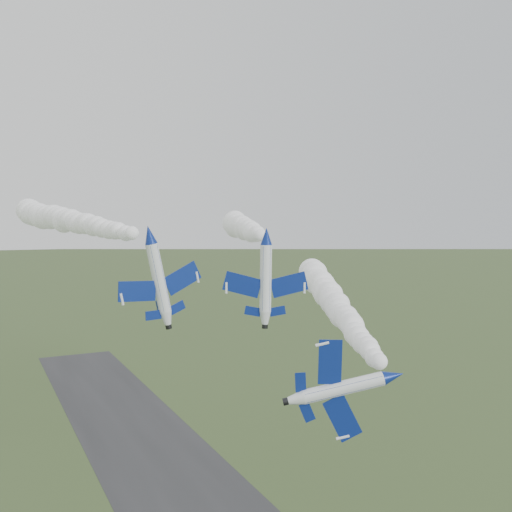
# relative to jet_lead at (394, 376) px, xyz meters

# --- Properties ---
(jet_lead) EXTENTS (7.00, 11.50, 9.73)m
(jet_lead) POSITION_rel_jet_lead_xyz_m (0.00, 0.00, 0.00)
(jet_lead) COLOR white
(smoke_trail_jet_lead) EXTENTS (28.74, 56.69, 5.24)m
(smoke_trail_jet_lead) POSITION_rel_jet_lead_xyz_m (13.42, 29.64, 2.49)
(smoke_trail_jet_lead) COLOR white
(jet_pair_left) EXTENTS (10.92, 13.24, 3.77)m
(jet_pair_left) POSITION_rel_jet_lead_xyz_m (-16.81, 25.13, 13.38)
(jet_pair_left) COLOR white
(smoke_trail_jet_pair_left) EXTENTS (12.95, 65.20, 5.19)m
(smoke_trail_jet_pair_left) POSITION_rel_jet_lead_xyz_m (-21.42, 60.63, 15.21)
(smoke_trail_jet_pair_left) COLOR white
(jet_pair_right) EXTENTS (11.58, 13.38, 3.39)m
(jet_pair_right) POSITION_rel_jet_lead_xyz_m (-0.60, 25.51, 13.02)
(jet_pair_right) COLOR white
(smoke_trail_jet_pair_right) EXTENTS (25.47, 60.86, 5.63)m
(smoke_trail_jet_pair_right) POSITION_rel_jet_lead_xyz_m (11.36, 57.88, 13.75)
(smoke_trail_jet_pair_right) COLOR white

